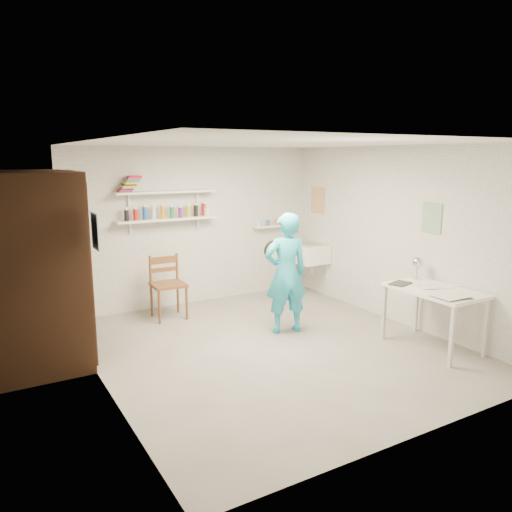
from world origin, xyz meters
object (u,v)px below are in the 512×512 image
man (286,273)px  desk_lamp (418,262)px  wall_clock (274,251)px  work_table (433,318)px  belfast_sink (308,253)px  wooden_chair (168,285)px

man → desk_lamp: size_ratio=11.48×
wall_clock → work_table: wall_clock is taller
belfast_sink → wall_clock: bearing=-140.9°
work_table → desk_lamp: desk_lamp is taller
wall_clock → work_table: size_ratio=0.26×
wooden_chair → work_table: size_ratio=0.89×
work_table → desk_lamp: 0.75m
wooden_chair → desk_lamp: bearing=-39.2°
man → wall_clock: (-0.04, 0.22, 0.26)m
man → belfast_sink: bearing=-124.0°
desk_lamp → man: bearing=146.7°
belfast_sink → wall_clock: size_ratio=2.13×
man → wooden_chair: 1.74m
wall_clock → desk_lamp: wall_clock is taller
wooden_chair → work_table: 3.52m
man → wooden_chair: bearing=-38.4°
work_table → desk_lamp: bearing=67.6°
man → wall_clock: bearing=-68.1°
belfast_sink → work_table: (-0.11, -2.66, -0.34)m
belfast_sink → desk_lamp: (0.07, -2.22, 0.25)m
wooden_chair → desk_lamp: size_ratio=7.12×
wall_clock → desk_lamp: bearing=-27.3°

